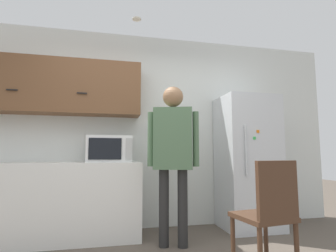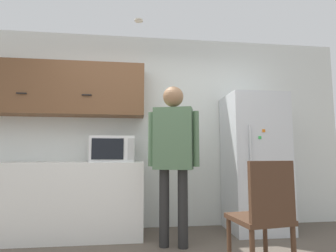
{
  "view_description": "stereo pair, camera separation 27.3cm",
  "coord_description": "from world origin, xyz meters",
  "px_view_note": "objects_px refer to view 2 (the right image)",
  "views": [
    {
      "loc": [
        -0.33,
        -1.86,
        0.99
      ],
      "look_at": [
        0.29,
        0.98,
        1.31
      ],
      "focal_mm": 28.0,
      "sensor_mm": 36.0,
      "label": 1
    },
    {
      "loc": [
        -0.06,
        -1.9,
        0.99
      ],
      "look_at": [
        0.29,
        0.98,
        1.31
      ],
      "focal_mm": 28.0,
      "sensor_mm": 36.0,
      "label": 2
    }
  ],
  "objects_px": {
    "microwave": "(113,149)",
    "refrigerator": "(255,162)",
    "chair": "(264,213)",
    "person": "(173,146)"
  },
  "relations": [
    {
      "from": "person",
      "to": "refrigerator",
      "type": "relative_size",
      "value": 0.98
    },
    {
      "from": "chair",
      "to": "person",
      "type": "bearing_deg",
      "value": -61.21
    },
    {
      "from": "refrigerator",
      "to": "chair",
      "type": "bearing_deg",
      "value": -112.61
    },
    {
      "from": "microwave",
      "to": "refrigerator",
      "type": "relative_size",
      "value": 0.29
    },
    {
      "from": "chair",
      "to": "microwave",
      "type": "bearing_deg",
      "value": -52.23
    },
    {
      "from": "person",
      "to": "chair",
      "type": "distance_m",
      "value": 1.18
    },
    {
      "from": "person",
      "to": "refrigerator",
      "type": "distance_m",
      "value": 1.26
    },
    {
      "from": "refrigerator",
      "to": "microwave",
      "type": "bearing_deg",
      "value": -179.78
    },
    {
      "from": "person",
      "to": "refrigerator",
      "type": "xyz_separation_m",
      "value": [
        1.16,
        0.46,
        -0.19
      ]
    },
    {
      "from": "person",
      "to": "refrigerator",
      "type": "bearing_deg",
      "value": 38.46
    }
  ]
}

